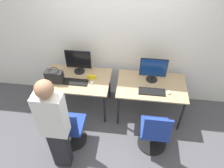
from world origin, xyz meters
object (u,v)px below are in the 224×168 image
monitor_left (78,61)px  monitor_right (153,69)px  office_chair_right (154,133)px  handbag (54,76)px  keyboard_left (75,82)px  office_chair_left (70,129)px  mouse_left (92,82)px  mouse_right (169,92)px  person_left (54,125)px  keyboard_right (152,92)px

monitor_left → monitor_right: (1.32, -0.07, 0.00)m
office_chair_right → handbag: handbag is taller
monitor_right → keyboard_left: bearing=-169.7°
keyboard_left → office_chair_left: office_chair_left is taller
mouse_left → handbag: (-0.64, -0.04, 0.10)m
monitor_right → office_chair_right: size_ratio=0.52×
mouse_right → person_left: bearing=-146.9°
monitor_left → office_chair_right: 1.79m
keyboard_left → office_chair_right: bearing=-24.7°
monitor_left → person_left: person_left is taller
keyboard_left → person_left: person_left is taller
mouse_right → office_chair_right: 0.71m
person_left → monitor_right: size_ratio=3.66×
mouse_left → monitor_right: size_ratio=0.20×
mouse_left → person_left: size_ratio=0.05×
keyboard_left → mouse_left: 0.29m
mouse_left → office_chair_left: size_ratio=0.10×
monitor_left → handbag: size_ratio=1.53×
person_left → office_chair_right: 1.55m
monitor_left → mouse_right: size_ratio=5.11×
monitor_right → keyboard_right: (0.00, -0.32, -0.22)m
keyboard_left → office_chair_left: 0.81m
office_chair_left → keyboard_right: bearing=27.0°
keyboard_right → handbag: (-1.67, 0.06, 0.11)m
office_chair_right → handbag: size_ratio=2.94×
monitor_left → keyboard_left: 0.38m
keyboard_right → office_chair_right: office_chair_right is taller
office_chair_right → mouse_left: bearing=148.8°
mouse_left → office_chair_right: 1.34m
person_left → mouse_right: bearing=33.1°
mouse_left → monitor_right: 1.07m
office_chair_left → keyboard_right: 1.47m
monitor_left → office_chair_left: monitor_left is taller
office_chair_left → handbag: bearing=119.6°
person_left → monitor_right: person_left is taller
mouse_left → mouse_right: bearing=-4.1°
person_left → monitor_left: bearing=90.8°
monitor_right → handbag: 1.69m
monitor_right → office_chair_left: bearing=-142.7°
monitor_left → office_chair_right: monitor_left is taller
mouse_left → handbag: size_ratio=0.30×
office_chair_left → person_left: bearing=-94.4°
keyboard_right → office_chair_right: bearing=-82.3°
monitor_left → office_chair_right: (1.39, -0.95, -0.59)m
person_left → mouse_right: size_ratio=18.72×
person_left → mouse_right: (1.57, 1.02, -0.20)m
office_chair_left → person_left: person_left is taller
keyboard_right → mouse_left: bearing=174.2°
person_left → keyboard_right: (1.29, 1.01, -0.20)m
mouse_left → monitor_right: (1.02, 0.21, 0.21)m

